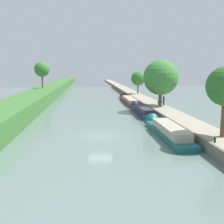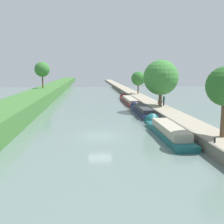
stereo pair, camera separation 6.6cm
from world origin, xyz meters
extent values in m
plane|color=slate|center=(0.00, 0.00, 0.00)|extent=(160.00, 160.00, 0.00)
cube|color=#9E937F|center=(10.43, 0.00, 0.52)|extent=(3.20, 260.00, 1.04)
cube|color=#6B665B|center=(8.70, 0.00, 0.54)|extent=(0.25, 260.00, 1.09)
cube|color=#195B60|center=(7.13, -1.03, 0.29)|extent=(2.14, 11.71, 0.57)
cube|color=#B2A893|center=(7.13, -1.62, 0.97)|extent=(1.76, 8.20, 0.80)
cone|color=#195B60|center=(7.13, 5.46, 0.29)|extent=(2.04, 1.29, 2.04)
cube|color=#141E42|center=(7.23, 12.76, 0.35)|extent=(1.84, 11.33, 0.69)
cube|color=#333338|center=(7.23, 12.20, 1.03)|extent=(1.51, 7.93, 0.67)
cone|color=#141E42|center=(7.23, 18.97, 0.35)|extent=(1.74, 1.10, 1.74)
cube|color=maroon|center=(7.38, 27.27, 0.30)|extent=(2.05, 15.49, 0.60)
cube|color=#B2A893|center=(7.38, 26.49, 0.89)|extent=(1.68, 10.84, 0.59)
cone|color=maroon|center=(7.38, 35.63, 0.30)|extent=(1.95, 1.23, 1.95)
cylinder|color=brown|center=(10.79, -5.46, 2.82)|extent=(0.55, 0.55, 3.57)
cylinder|color=brown|center=(10.67, 15.17, 2.59)|extent=(0.52, 0.52, 3.09)
sphere|color=#3D7F38|center=(10.67, 15.17, 5.71)|extent=(5.73, 5.73, 5.73)
cylinder|color=brown|center=(11.09, 37.13, 2.45)|extent=(0.33, 0.33, 2.81)
sphere|color=#33702D|center=(11.09, 37.13, 4.81)|extent=(3.46, 3.46, 3.46)
cylinder|color=brown|center=(-12.48, 39.71, 4.21)|extent=(0.38, 0.38, 3.63)
sphere|color=#387533|center=(-12.48, 39.71, 7.04)|extent=(3.72, 3.72, 3.72)
cylinder|color=#282D42|center=(11.38, 15.51, 1.45)|extent=(0.26, 0.26, 0.82)
cylinder|color=#286647|center=(11.38, 15.51, 2.17)|extent=(0.34, 0.34, 0.62)
sphere|color=tan|center=(11.38, 15.51, 2.59)|extent=(0.22, 0.22, 0.22)
cylinder|color=black|center=(9.12, -7.30, 1.26)|extent=(0.16, 0.16, 0.45)
cylinder|color=black|center=(9.12, 35.81, 1.26)|extent=(0.16, 0.16, 0.45)
cube|color=#333338|center=(11.58, 17.87, 1.24)|extent=(0.40, 0.08, 0.41)
cube|color=#333338|center=(11.58, 19.07, 1.24)|extent=(0.40, 0.08, 0.41)
cube|color=#2D4733|center=(11.58, 18.47, 1.48)|extent=(0.44, 1.50, 0.06)
camera|label=1|loc=(-1.23, -27.55, 7.01)|focal=42.43mm
camera|label=2|loc=(-1.17, -27.55, 7.01)|focal=42.43mm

